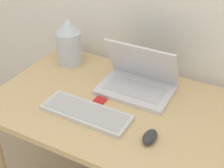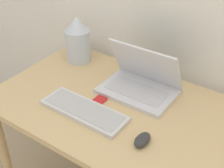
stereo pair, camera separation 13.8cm
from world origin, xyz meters
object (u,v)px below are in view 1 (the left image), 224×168
(mouse, at_px, (150,137))
(vase, at_px, (69,42))
(mp3_player, at_px, (99,101))
(laptop, at_px, (138,80))
(keyboard, at_px, (86,112))

(mouse, height_order, vase, vase)
(mp3_player, bearing_deg, laptop, 57.63)
(vase, xyz_separation_m, mp3_player, (0.32, -0.25, -0.12))
(mouse, bearing_deg, laptop, 121.70)
(mp3_player, bearing_deg, vase, 142.89)
(vase, bearing_deg, laptop, -8.91)
(keyboard, bearing_deg, mp3_player, 86.27)
(keyboard, xyz_separation_m, mouse, (0.31, -0.02, 0.01))
(mouse, bearing_deg, vase, 149.27)
(keyboard, xyz_separation_m, vase, (-0.32, 0.35, 0.12))
(vase, height_order, mp3_player, vase)
(vase, bearing_deg, mouse, -30.73)
(mouse, relative_size, vase, 0.36)
(keyboard, bearing_deg, laptop, 67.12)
(keyboard, bearing_deg, mouse, -3.72)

